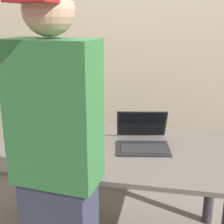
# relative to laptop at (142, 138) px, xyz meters

# --- Properties ---
(desk) EXTENTS (1.54, 0.88, 0.75)m
(desk) POSITION_rel_laptop_xyz_m (-0.20, -0.08, -0.18)
(desk) COLOR #56514C
(desk) RESTS_ON ground
(laptop) EXTENTS (0.40, 0.41, 0.22)m
(laptop) POSITION_rel_laptop_xyz_m (0.00, 0.00, 0.00)
(laptop) COLOR black
(laptop) RESTS_ON desk
(beer_bottle_green) EXTENTS (0.06, 0.06, 0.29)m
(beer_bottle_green) POSITION_rel_laptop_xyz_m (-0.79, -0.01, 0.06)
(beer_bottle_green) COLOR #1E5123
(beer_bottle_green) RESTS_ON desk
(beer_bottle_dark) EXTENTS (0.07, 0.07, 0.30)m
(beer_bottle_dark) POSITION_rel_laptop_xyz_m (-0.76, 0.09, 0.07)
(beer_bottle_dark) COLOR brown
(beer_bottle_dark) RESTS_ON desk
(beer_bottle_amber) EXTENTS (0.07, 0.07, 0.28)m
(beer_bottle_amber) POSITION_rel_laptop_xyz_m (-0.65, 0.06, 0.05)
(beer_bottle_amber) COLOR #333333
(beer_bottle_amber) RESTS_ON desk
(beer_bottle_brown) EXTENTS (0.06, 0.06, 0.28)m
(beer_bottle_brown) POSITION_rel_laptop_xyz_m (-0.72, 0.03, 0.06)
(beer_bottle_brown) COLOR #472B14
(beer_bottle_brown) RESTS_ON desk
(person_figure) EXTENTS (0.41, 0.32, 1.75)m
(person_figure) POSITION_rel_laptop_xyz_m (-0.32, -0.73, 0.11)
(person_figure) COLOR #2D3347
(person_figure) RESTS_ON ground
(coffee_mug) EXTENTS (0.11, 0.08, 0.10)m
(coffee_mug) POSITION_rel_laptop_xyz_m (-0.52, 0.15, -0.00)
(coffee_mug) COLOR white
(coffee_mug) RESTS_ON desk
(back_wall) EXTENTS (6.00, 0.10, 2.60)m
(back_wall) POSITION_rel_laptop_xyz_m (-0.20, 0.69, 0.50)
(back_wall) COLOR tan
(back_wall) RESTS_ON ground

